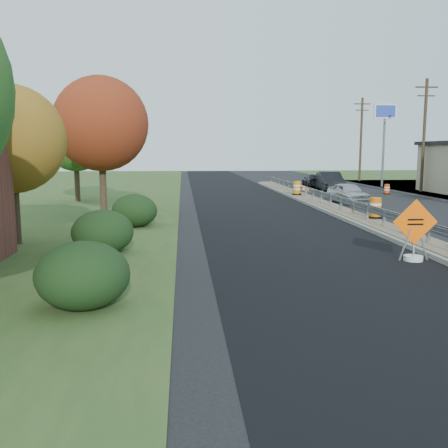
{
  "coord_description": "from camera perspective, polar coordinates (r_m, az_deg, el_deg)",
  "views": [
    {
      "loc": [
        -8.76,
        -16.98,
        3.48
      ],
      "look_at": [
        -7.43,
        -0.85,
        1.1
      ],
      "focal_mm": 40.0,
      "sensor_mm": 36.0,
      "label": 1
    }
  ],
  "objects": [
    {
      "name": "pylon_sign_north",
      "position": [
        50.86,
        17.9,
        11.35
      ],
      "size": [
        2.2,
        0.3,
        7.9
      ],
      "color": "slate",
      "rests_on": "ground"
    },
    {
      "name": "car_dark_mid",
      "position": [
        44.48,
        11.97,
        4.79
      ],
      "size": [
        2.15,
        5.21,
        1.68
      ],
      "primitive_type": "imported",
      "rotation": [
        0.0,
        0.0,
        -0.07
      ],
      "color": "black",
      "rests_on": "ground"
    },
    {
      "name": "barrel_median_mid",
      "position": [
        25.3,
        16.92,
        1.72
      ],
      "size": [
        0.68,
        0.68,
        1.0
      ],
      "color": "black",
      "rests_on": "median"
    },
    {
      "name": "hedge_mid",
      "position": [
        17.41,
        -13.7,
        -0.86
      ],
      "size": [
        2.09,
        2.09,
        1.52
      ],
      "primitive_type": "ellipsoid",
      "color": "black",
      "rests_on": "ground"
    },
    {
      "name": "guardrail",
      "position": [
        27.56,
        13.86,
        2.39
      ],
      "size": [
        0.1,
        46.15,
        0.72
      ],
      "color": "silver",
      "rests_on": "median"
    },
    {
      "name": "hedge_south",
      "position": [
        11.53,
        -15.84,
        -5.61
      ],
      "size": [
        2.09,
        2.09,
        1.52
      ],
      "primitive_type": "ellipsoid",
      "color": "black",
      "rests_on": "ground"
    },
    {
      "name": "car_silver",
      "position": [
        34.33,
        14.01,
        3.46
      ],
      "size": [
        2.12,
        4.21,
        1.37
      ],
      "primitive_type": "imported",
      "rotation": [
        0.0,
        0.0,
        0.13
      ],
      "color": "#B6B7BC",
      "rests_on": "ground"
    },
    {
      "name": "utility_pole_north",
      "position": [
        59.55,
        15.39,
        9.48
      ],
      "size": [
        1.9,
        0.26,
        9.4
      ],
      "color": "#473523",
      "rests_on": "ground"
    },
    {
      "name": "barrel_shoulder_mid",
      "position": [
        42.57,
        18.12,
        3.79
      ],
      "size": [
        0.54,
        0.54,
        0.79
      ],
      "color": "black",
      "rests_on": "ground"
    },
    {
      "name": "utility_pole_nmid",
      "position": [
        45.74,
        21.9,
        9.6
      ],
      "size": [
        1.9,
        0.26,
        9.4
      ],
      "color": "#473523",
      "rests_on": "ground"
    },
    {
      "name": "car_dark_far",
      "position": [
        48.71,
        10.21,
        4.9
      ],
      "size": [
        2.25,
        4.55,
        1.27
      ],
      "primitive_type": "imported",
      "rotation": [
        0.0,
        0.0,
        3.03
      ],
      "color": "black",
      "rests_on": "ground"
    },
    {
      "name": "hedge_north",
      "position": [
        23.25,
        -10.21,
        1.52
      ],
      "size": [
        2.09,
        2.09,
        1.52
      ],
      "primitive_type": "ellipsoid",
      "color": "black",
      "rests_on": "ground"
    },
    {
      "name": "caution_sign",
      "position": [
        16.95,
        20.88,
        -2.31
      ],
      "size": [
        1.43,
        0.6,
        1.98
      ],
      "rotation": [
        0.0,
        0.0,
        -0.03
      ],
      "color": "white",
      "rests_on": "ground"
    },
    {
      "name": "ground",
      "position": [
        19.42,
        22.22,
        -2.58
      ],
      "size": [
        140.0,
        140.0,
        0.0
      ],
      "primitive_type": "plane",
      "color": "black",
      "rests_on": "ground"
    },
    {
      "name": "median",
      "position": [
        26.69,
        14.49,
        0.85
      ],
      "size": [
        1.6,
        55.0,
        0.23
      ],
      "color": "gray",
      "rests_on": "ground"
    },
    {
      "name": "milled_overlay",
      "position": [
        27.55,
        4.43,
        1.1
      ],
      "size": [
        7.2,
        120.0,
        0.01
      ],
      "primitive_type": "cube",
      "color": "black",
      "rests_on": "ground"
    },
    {
      "name": "tree_near_red",
      "position": [
        27.34,
        -13.89,
        11.03
      ],
      "size": [
        4.95,
        4.95,
        7.35
      ],
      "color": "#473523",
      "rests_on": "ground"
    },
    {
      "name": "tree_near_back",
      "position": [
        35.73,
        -16.63,
        9.2
      ],
      "size": [
        4.29,
        4.29,
        6.37
      ],
      "color": "#473523",
      "rests_on": "ground"
    },
    {
      "name": "tree_near_yellow",
      "position": [
        19.98,
        -23.2,
        8.87
      ],
      "size": [
        3.96,
        3.96,
        5.88
      ],
      "color": "#473523",
      "rests_on": "ground"
    },
    {
      "name": "barrel_median_far",
      "position": [
        37.54,
        8.35,
        4.06
      ],
      "size": [
        0.69,
        0.69,
        1.01
      ],
      "color": "black",
      "rests_on": "median"
    }
  ]
}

